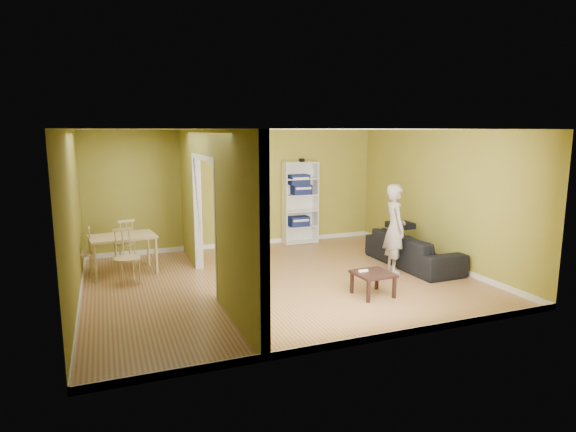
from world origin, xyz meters
The scene contains 15 objects.
room_shell centered at (0.00, 0.00, 1.30)m, with size 6.50×6.50×6.50m.
partition centered at (-1.20, 0.00, 1.30)m, with size 0.22×5.50×2.60m, color olive, non-canonical shape.
wall_speaker centered at (1.50, 2.69, 1.90)m, with size 0.10×0.10×0.10m, color black.
sofa centered at (2.70, -0.02, 0.41)m, with size 0.92×2.15×0.82m, color black.
person centered at (2.13, -0.23, 0.96)m, with size 0.55×0.70×1.92m, color slate.
bookshelf centered at (1.40, 2.60, 0.94)m, with size 0.79×0.35×1.89m.
paper_box_navy_a centered at (1.38, 2.56, 0.51)m, with size 0.45×0.29×0.23m, color #314980.
paper_box_navy_b centered at (1.43, 2.56, 1.25)m, with size 0.44×0.29×0.22m, color navy.
paper_box_navy_c centered at (1.37, 2.56, 1.49)m, with size 0.45×0.30×0.23m, color navy.
coffee_table centered at (1.08, -1.25, 0.32)m, with size 0.57×0.57×0.38m.
game_controller centered at (0.96, -1.15, 0.40)m, with size 0.16×0.04×0.03m, color white.
dining_table centered at (-2.54, 1.44, 0.63)m, with size 1.13×0.76×0.71m.
chair_left centered at (-3.25, 1.50, 0.44)m, with size 0.41×0.41×0.89m, color tan, non-canonical shape.
chair_near centered at (-2.51, 0.76, 0.47)m, with size 0.43×0.43×0.95m, color tan, non-canonical shape.
chair_far centered at (-2.49, 2.10, 0.45)m, with size 0.42×0.42×0.91m, color tan, non-canonical shape.
Camera 1 is at (-2.79, -7.58, 2.58)m, focal length 30.00 mm.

